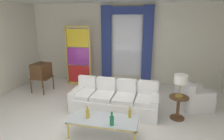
# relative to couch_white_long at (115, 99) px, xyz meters

# --- Properties ---
(ground_plane) EXTENTS (16.00, 16.00, 0.00)m
(ground_plane) POSITION_rel_couch_white_long_xyz_m (-0.23, -0.58, -0.31)
(ground_plane) COLOR white
(wall_rear) EXTENTS (8.00, 0.12, 3.00)m
(wall_rear) POSITION_rel_couch_white_long_xyz_m (-0.23, 2.48, 1.19)
(wall_rear) COLOR silver
(wall_rear) RESTS_ON ground
(curtained_window) EXTENTS (2.00, 0.17, 2.70)m
(curtained_window) POSITION_rel_couch_white_long_xyz_m (-0.05, 2.31, 1.44)
(curtained_window) COLOR white
(curtained_window) RESTS_ON ground
(couch_white_long) EXTENTS (2.37, 1.00, 0.86)m
(couch_white_long) POSITION_rel_couch_white_long_xyz_m (0.00, 0.00, 0.00)
(couch_white_long) COLOR white
(couch_white_long) RESTS_ON ground
(coffee_table) EXTENTS (1.48, 0.62, 0.41)m
(coffee_table) POSITION_rel_couch_white_long_xyz_m (0.01, -1.27, 0.07)
(coffee_table) COLOR silver
(coffee_table) RESTS_ON ground
(bottle_blue_decanter) EXTENTS (0.08, 0.08, 0.29)m
(bottle_blue_decanter) POSITION_rel_couch_white_long_xyz_m (-0.33, -1.30, 0.22)
(bottle_blue_decanter) COLOR gold
(bottle_blue_decanter) RESTS_ON coffee_table
(bottle_crystal_tall) EXTENTS (0.08, 0.08, 0.30)m
(bottle_crystal_tall) POSITION_rel_couch_white_long_xyz_m (0.24, -1.47, 0.22)
(bottle_crystal_tall) COLOR #196B3D
(bottle_crystal_tall) RESTS_ON coffee_table
(bottle_amber_squat) EXTENTS (0.06, 0.06, 0.27)m
(bottle_amber_squat) POSITION_rel_couch_white_long_xyz_m (0.55, -1.09, 0.21)
(bottle_amber_squat) COLOR gold
(bottle_amber_squat) RESTS_ON coffee_table
(vintage_tv) EXTENTS (0.62, 0.64, 1.35)m
(vintage_tv) POSITION_rel_couch_white_long_xyz_m (-2.72, 0.79, 0.42)
(vintage_tv) COLOR brown
(vintage_tv) RESTS_ON ground
(armchair_white) EXTENTS (1.04, 1.03, 0.80)m
(armchair_white) POSITION_rel_couch_white_long_xyz_m (2.09, 0.60, -0.02)
(armchair_white) COLOR white
(armchair_white) RESTS_ON ground
(stained_glass_divider) EXTENTS (0.95, 0.05, 2.20)m
(stained_glass_divider) POSITION_rel_couch_white_long_xyz_m (-1.74, 1.69, 0.75)
(stained_glass_divider) COLOR gold
(stained_glass_divider) RESTS_ON ground
(peacock_figurine) EXTENTS (0.44, 0.60, 0.50)m
(peacock_figurine) POSITION_rel_couch_white_long_xyz_m (-1.38, 1.22, -0.09)
(peacock_figurine) COLOR beige
(peacock_figurine) RESTS_ON ground
(round_side_table) EXTENTS (0.48, 0.48, 0.59)m
(round_side_table) POSITION_rel_couch_white_long_xyz_m (1.65, -0.13, 0.05)
(round_side_table) COLOR brown
(round_side_table) RESTS_ON ground
(table_lamp_brass) EXTENTS (0.32, 0.32, 0.57)m
(table_lamp_brass) POSITION_rel_couch_white_long_xyz_m (1.65, -0.13, 0.72)
(table_lamp_brass) COLOR #B29338
(table_lamp_brass) RESTS_ON round_side_table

